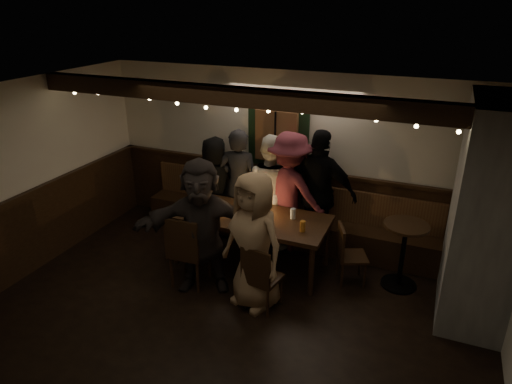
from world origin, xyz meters
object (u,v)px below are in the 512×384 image
at_px(high_top, 403,247).
at_px(person_g, 254,242).
at_px(chair_near_right, 260,275).
at_px(person_d, 289,192).
at_px(chair_end, 347,251).
at_px(person_c, 271,190).
at_px(person_e, 319,193).
at_px(person_a, 215,186).
at_px(person_b, 239,184).
at_px(chair_near_left, 186,248).
at_px(person_f, 201,226).
at_px(dining_table, 250,220).

bearing_deg(high_top, person_g, -146.65).
height_order(chair_near_right, person_d, person_d).
bearing_deg(high_top, chair_end, -164.87).
bearing_deg(person_c, person_e, -159.47).
relative_size(person_a, person_e, 0.84).
relative_size(person_e, person_g, 1.08).
relative_size(chair_end, person_d, 0.46).
bearing_deg(person_c, chair_near_right, 126.11).
relative_size(chair_near_right, person_b, 0.50).
xyz_separation_m(chair_near_left, person_f, (0.20, 0.08, 0.32)).
relative_size(dining_table, person_g, 1.24).
bearing_deg(person_a, person_g, 116.61).
distance_m(chair_near_right, person_d, 1.66).
xyz_separation_m(dining_table, person_d, (0.33, 0.69, 0.20)).
xyz_separation_m(high_top, person_c, (-2.01, 0.48, 0.29)).
xyz_separation_m(dining_table, chair_end, (1.34, 0.09, -0.24)).
xyz_separation_m(chair_near_left, high_top, (2.58, 1.09, 0.00)).
xyz_separation_m(person_b, person_g, (0.91, -1.55, -0.01)).
bearing_deg(chair_end, person_e, 130.69).
bearing_deg(person_b, chair_near_left, 79.36).
distance_m(high_top, person_e, 1.41).
xyz_separation_m(person_a, person_e, (1.69, 0.02, 0.15)).
height_order(chair_end, high_top, high_top).
bearing_deg(chair_end, dining_table, -176.14).
bearing_deg(person_e, person_g, 81.71).
relative_size(person_a, person_c, 0.91).
xyz_separation_m(chair_near_left, person_c, (0.57, 1.57, 0.29)).
height_order(person_b, person_c, person_b).
bearing_deg(person_b, person_c, 171.52).
relative_size(person_b, person_d, 0.97).
height_order(person_b, person_d, person_d).
bearing_deg(person_a, person_c, 166.76).
bearing_deg(chair_near_left, chair_near_right, -5.11).
distance_m(high_top, person_f, 2.61).
bearing_deg(person_e, dining_table, 50.13).
height_order(dining_table, person_a, person_a).
relative_size(person_d, person_g, 1.04).
height_order(chair_near_left, high_top, chair_near_left).
height_order(person_a, person_d, person_d).
bearing_deg(person_e, person_c, 5.70).
bearing_deg(person_d, chair_near_left, 71.65).
relative_size(person_d, person_e, 0.97).
height_order(person_e, person_g, person_e).
bearing_deg(dining_table, person_f, -116.17).
bearing_deg(person_d, high_top, 178.26).
xyz_separation_m(chair_end, person_c, (-1.32, 0.67, 0.40)).
xyz_separation_m(chair_near_left, chair_end, (1.90, 0.90, -0.11)).
xyz_separation_m(dining_table, chair_near_right, (0.51, -0.91, -0.21)).
bearing_deg(dining_table, person_e, 45.19).
xyz_separation_m(chair_end, person_g, (-0.95, -0.89, 0.40)).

